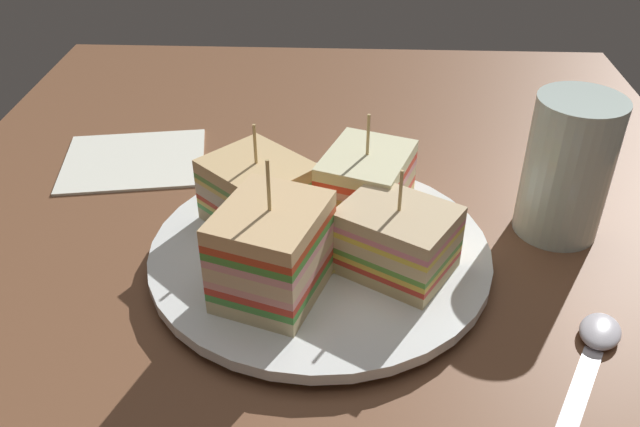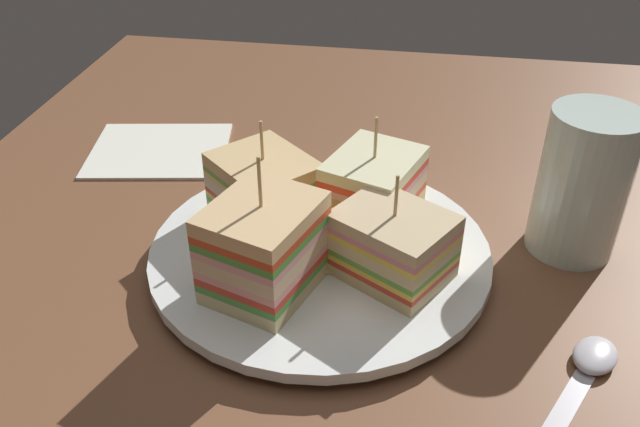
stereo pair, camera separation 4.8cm
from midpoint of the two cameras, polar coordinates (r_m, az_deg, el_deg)
name	(u,v)px [view 1 (the left image)]	position (r cm, az deg, el deg)	size (l,w,h in cm)	color
ground_plane	(320,273)	(51.68, -2.69, -5.15)	(92.47, 70.33, 1.80)	brown
plate	(320,253)	(50.52, -2.75, -3.51)	(25.45, 25.45, 1.60)	white
sandwich_wedge_0	(272,251)	(44.49, -7.22, -3.34)	(9.13, 8.34, 10.26)	beige
sandwich_wedge_1	(396,240)	(46.69, 3.56, -2.34)	(8.92, 9.47, 8.08)	#D0B87D
sandwich_wedge_2	(366,184)	(52.44, 1.28, 2.42)	(9.10, 8.21, 8.63)	beige
sandwich_wedge_3	(258,193)	(51.92, -7.93, 1.67)	(9.73, 9.80, 8.41)	#D5C088
chip_pile	(313,239)	(48.84, -3.47, -2.29)	(7.27, 6.53, 3.10)	#DEC666
spoon	(593,352)	(46.17, 19.45, -11.19)	(14.52, 8.94, 1.00)	silver
napkin	(134,159)	(67.11, -17.57, 4.38)	(11.01, 13.15, 0.50)	white
drinking_glass	(565,177)	(54.68, 17.82, 2.86)	(6.63, 6.63, 11.51)	silver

